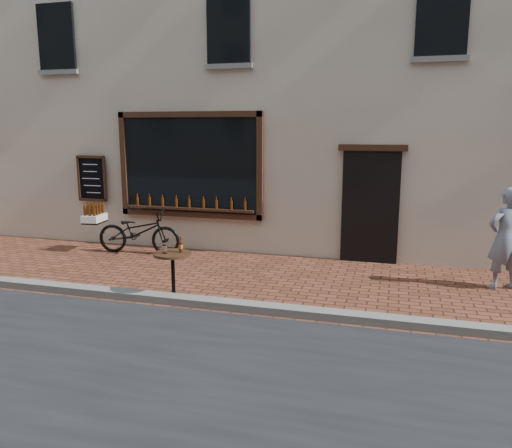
# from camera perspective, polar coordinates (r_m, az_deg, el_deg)

# --- Properties ---
(ground) EXTENTS (90.00, 90.00, 0.00)m
(ground) POSITION_cam_1_polar(r_m,az_deg,el_deg) (7.35, -4.19, -10.09)
(ground) COLOR #552C1B
(ground) RESTS_ON ground
(kerb) EXTENTS (90.00, 0.25, 0.12)m
(kerb) POSITION_cam_1_polar(r_m,az_deg,el_deg) (7.51, -3.67, -9.14)
(kerb) COLOR slate
(kerb) RESTS_ON ground
(shop_building) EXTENTS (28.00, 6.20, 10.00)m
(shop_building) POSITION_cam_1_polar(r_m,az_deg,el_deg) (13.36, 5.71, 21.09)
(shop_building) COLOR beige
(shop_building) RESTS_ON ground
(cargo_bicycle) EXTENTS (2.12, 0.81, 1.01)m
(cargo_bicycle) POSITION_cam_1_polar(r_m,az_deg,el_deg) (10.85, -13.42, -0.80)
(cargo_bicycle) COLOR black
(cargo_bicycle) RESTS_ON ground
(bistro_table) EXTENTS (0.59, 0.59, 1.01)m
(bistro_table) POSITION_cam_1_polar(r_m,az_deg,el_deg) (7.82, -9.46, -4.78)
(bistro_table) COLOR black
(bistro_table) RESTS_ON ground
(pedestrian) EXTENTS (0.73, 0.63, 1.70)m
(pedestrian) POSITION_cam_1_polar(r_m,az_deg,el_deg) (9.14, 26.61, -1.50)
(pedestrian) COLOR slate
(pedestrian) RESTS_ON ground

